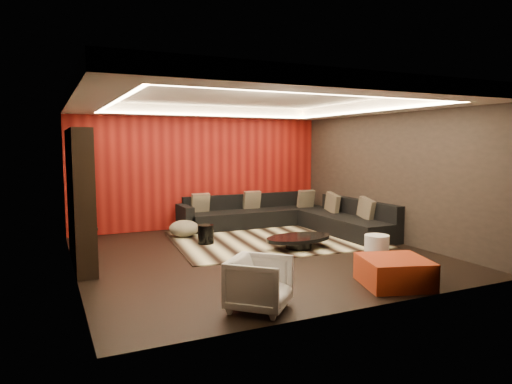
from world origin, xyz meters
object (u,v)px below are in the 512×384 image
coffee_table (299,242)px  orange_ottoman (394,272)px  sectional_sofa (289,218)px  armchair (259,284)px  white_side_table (377,250)px  drum_stool (206,234)px

coffee_table → orange_ottoman: (0.08, -2.47, 0.06)m
coffee_table → sectional_sofa: 2.03m
armchair → coffee_table: bearing=5.0°
coffee_table → white_side_table: bearing=-69.1°
white_side_table → drum_stool: bearing=127.8°
coffee_table → drum_stool: 1.83m
white_side_table → armchair: (-2.60, -1.01, 0.07)m
drum_stool → white_side_table: 3.31m
coffee_table → sectional_sofa: (0.82, 1.85, 0.13)m
drum_stool → orange_ottoman: 3.90m
armchair → drum_stool: bearing=34.8°
drum_stool → sectional_sofa: (2.28, 0.74, 0.06)m
white_side_table → sectional_sofa: size_ratio=0.14×
sectional_sofa → drum_stool: bearing=-161.9°
white_side_table → sectional_sofa: bearing=85.8°
drum_stool → orange_ottoman: bearing=-66.8°
drum_stool → sectional_sofa: bearing=18.1°
orange_ottoman → armchair: bearing=-178.9°
coffee_table → white_side_table: 1.62m
armchair → white_side_table: bearing=-25.1°
coffee_table → drum_stool: drum_stool is taller
sectional_sofa → coffee_table: bearing=-114.0°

